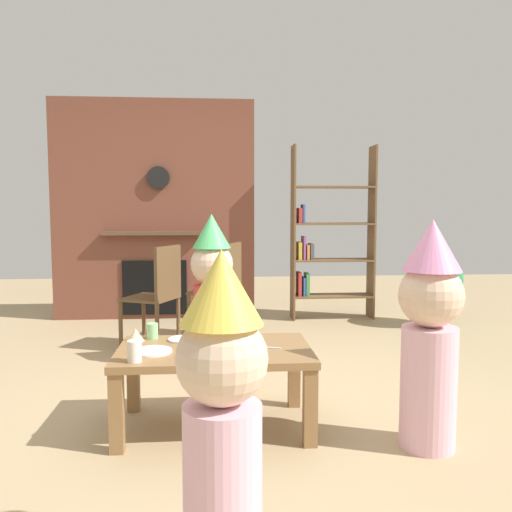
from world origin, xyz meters
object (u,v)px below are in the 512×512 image
birthday_cake_slice (136,335)px  child_with_cone_hat (222,407)px  paper_cup_near_right (152,331)px  potted_plant_tall (436,282)px  paper_plate_rear (184,339)px  dining_chair_middle (223,285)px  paper_plate_front (152,351)px  paper_cup_center (235,348)px  child_by_the_chairs (212,286)px  child_in_pink (430,329)px  coffee_table (214,361)px  bookshelf (326,242)px  paper_cup_near_left (134,351)px  dining_chair_left (159,291)px

birthday_cake_slice → child_with_cone_hat: (0.48, -1.40, 0.09)m
paper_cup_near_right → potted_plant_tall: size_ratio=0.12×
birthday_cake_slice → child_with_cone_hat: 1.48m
paper_plate_rear → dining_chair_middle: dining_chair_middle is taller
paper_cup_near_right → paper_plate_front: 0.31m
paper_cup_center → birthday_cake_slice: 0.68m
paper_plate_front → child_by_the_chairs: size_ratio=0.18×
paper_plate_rear → potted_plant_tall: (2.47, 2.21, 0.01)m
paper_plate_rear → birthday_cake_slice: 0.28m
dining_chair_middle → potted_plant_tall: size_ratio=1.18×
child_with_cone_hat → child_by_the_chairs: size_ratio=0.93×
paper_cup_center → dining_chair_middle: (-0.02, 2.21, 0.01)m
birthday_cake_slice → child_in_pink: size_ratio=0.09×
potted_plant_tall → child_by_the_chairs: bearing=-152.1°
child_in_pink → dining_chair_middle: child_in_pink is taller
coffee_table → potted_plant_tall: size_ratio=1.40×
paper_cup_center → dining_chair_middle: 2.21m
potted_plant_tall → paper_cup_center: bearing=-130.2°
bookshelf → coffee_table: bookshelf is taller
child_by_the_chairs → potted_plant_tall: (2.31, 1.22, -0.16)m
coffee_table → bookshelf: bearing=66.7°
paper_cup_center → child_with_cone_hat: size_ratio=0.09×
bookshelf → paper_cup_center: bearing=-110.3°
potted_plant_tall → paper_plate_rear: bearing=-138.2°
paper_plate_front → paper_plate_rear: size_ratio=1.18×
paper_cup_near_left → birthday_cake_slice: (-0.06, 0.42, -0.02)m
paper_cup_near_left → paper_cup_center: bearing=4.6°
bookshelf → birthday_cake_slice: bookshelf is taller
bookshelf → coffee_table: 3.15m
paper_cup_near_left → paper_plate_front: (0.07, 0.17, -0.05)m
paper_cup_near_right → dining_chair_middle: size_ratio=0.10×
coffee_table → paper_cup_near_left: bearing=-149.9°
paper_plate_front → child_with_cone_hat: 1.21m
dining_chair_left → potted_plant_tall: dining_chair_left is taller
coffee_table → child_by_the_chairs: bearing=90.9°
paper_cup_center → child_by_the_chairs: bearing=95.1°
paper_cup_near_right → birthday_cake_slice: (-0.09, -0.05, -0.01)m
birthday_cake_slice → paper_cup_center: bearing=-34.3°
coffee_table → birthday_cake_slice: size_ratio=10.68×
paper_plate_front → birthday_cake_slice: 0.28m
coffee_table → child_by_the_chairs: child_by_the_chairs is taller
paper_plate_front → child_in_pink: size_ratio=0.18×
paper_cup_near_right → paper_cup_center: bearing=-42.7°
paper_cup_near_left → child_with_cone_hat: bearing=-66.3°
child_in_pink → child_with_cone_hat: bearing=56.6°
dining_chair_middle → child_by_the_chairs: bearing=105.7°
potted_plant_tall → bookshelf: bearing=156.8°
paper_cup_near_right → potted_plant_tall: potted_plant_tall is taller
paper_cup_near_right → child_by_the_chairs: bearing=69.4°
paper_cup_near_right → paper_plate_front: bearing=-83.8°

